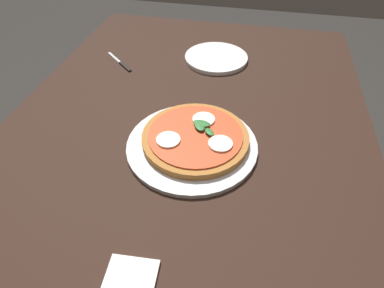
{
  "coord_description": "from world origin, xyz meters",
  "views": [
    {
      "loc": [
        -0.64,
        -0.16,
        1.33
      ],
      "look_at": [
        -0.06,
        -0.03,
        0.78
      ],
      "focal_mm": 30.25,
      "sensor_mm": 36.0,
      "label": 1
    }
  ],
  "objects_px": {
    "dining_table": "(185,155)",
    "knife": "(122,64)",
    "serving_tray": "(192,145)",
    "pizza": "(195,137)",
    "plate_white": "(216,58)"
  },
  "relations": [
    {
      "from": "dining_table",
      "to": "plate_white",
      "type": "distance_m",
      "value": 0.41
    },
    {
      "from": "serving_tray",
      "to": "pizza",
      "type": "xyz_separation_m",
      "value": [
        0.01,
        -0.01,
        0.02
      ]
    },
    {
      "from": "serving_tray",
      "to": "plate_white",
      "type": "xyz_separation_m",
      "value": [
        0.46,
        0.01,
        0.0
      ]
    },
    {
      "from": "plate_white",
      "to": "knife",
      "type": "height_order",
      "value": "plate_white"
    },
    {
      "from": "serving_tray",
      "to": "plate_white",
      "type": "distance_m",
      "value": 0.46
    },
    {
      "from": "dining_table",
      "to": "knife",
      "type": "relative_size",
      "value": 11.13
    },
    {
      "from": "knife",
      "to": "dining_table",
      "type": "bearing_deg",
      "value": -135.33
    },
    {
      "from": "dining_table",
      "to": "plate_white",
      "type": "bearing_deg",
      "value": -3.66
    },
    {
      "from": "pizza",
      "to": "plate_white",
      "type": "relative_size",
      "value": 1.21
    },
    {
      "from": "serving_tray",
      "to": "pizza",
      "type": "bearing_deg",
      "value": -26.42
    },
    {
      "from": "serving_tray",
      "to": "knife",
      "type": "distance_m",
      "value": 0.48
    },
    {
      "from": "dining_table",
      "to": "knife",
      "type": "xyz_separation_m",
      "value": [
        0.29,
        0.29,
        0.1
      ]
    },
    {
      "from": "pizza",
      "to": "dining_table",
      "type": "bearing_deg",
      "value": 37.86
    },
    {
      "from": "dining_table",
      "to": "serving_tray",
      "type": "height_order",
      "value": "serving_tray"
    },
    {
      "from": "pizza",
      "to": "knife",
      "type": "bearing_deg",
      "value": 43.74
    }
  ]
}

